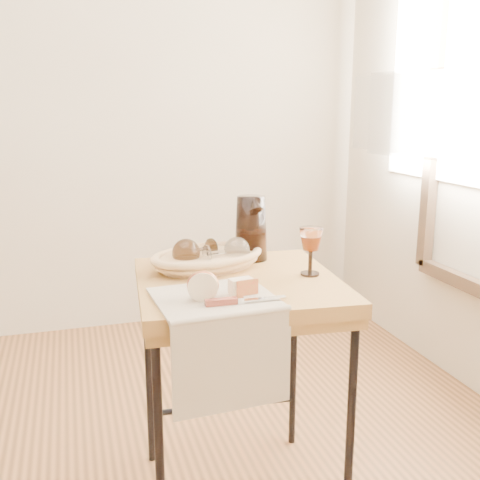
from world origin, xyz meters
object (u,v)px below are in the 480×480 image
object	(u,v)px
tea_towel	(215,298)
goblet_lying_a	(197,250)
pitcher	(251,228)
goblet_lying_b	(224,252)
apple_half	(203,285)
side_table	(238,393)
table_knife	(243,300)
wine_goblet	(311,251)
bread_basket	(208,260)

from	to	relation	value
tea_towel	goblet_lying_a	size ratio (longest dim) A/B	2.17
goblet_lying_a	pitcher	distance (m)	0.20
goblet_lying_b	apple_half	world-z (taller)	goblet_lying_b
side_table	tea_towel	size ratio (longest dim) A/B	2.41
tea_towel	goblet_lying_b	size ratio (longest dim) A/B	2.29
table_knife	goblet_lying_a	bearing A→B (deg)	96.41
side_table	table_knife	distance (m)	0.45
goblet_lying_b	apple_half	bearing A→B (deg)	-127.73
wine_goblet	apple_half	size ratio (longest dim) A/B	1.76
tea_towel	apple_half	world-z (taller)	apple_half
goblet_lying_a	goblet_lying_b	bearing A→B (deg)	128.31
goblet_lying_a	table_knife	distance (m)	0.38
wine_goblet	apple_half	world-z (taller)	wine_goblet
pitcher	apple_half	distance (m)	0.44
side_table	goblet_lying_b	distance (m)	0.44
side_table	goblet_lying_a	size ratio (longest dim) A/B	5.24
wine_goblet	apple_half	xyz separation A→B (m)	(-0.36, -0.14, -0.03)
side_table	bread_basket	xyz separation A→B (m)	(-0.06, 0.13, 0.39)
goblet_lying_a	table_knife	size ratio (longest dim) A/B	0.68
bread_basket	pitcher	size ratio (longest dim) A/B	1.32
wine_goblet	apple_half	distance (m)	0.39
goblet_lying_b	table_knife	world-z (taller)	goblet_lying_b
goblet_lying_b	bread_basket	bearing A→B (deg)	145.86
side_table	goblet_lying_a	distance (m)	0.46
tea_towel	goblet_lying_b	bearing A→B (deg)	66.08
goblet_lying_a	bread_basket	bearing A→B (deg)	125.37
apple_half	table_knife	distance (m)	0.11
bread_basket	apple_half	size ratio (longest dim) A/B	3.98
pitcher	apple_half	world-z (taller)	pitcher
tea_towel	pitcher	xyz separation A→B (m)	(0.21, 0.35, 0.10)
goblet_lying_b	wine_goblet	xyz separation A→B (m)	(0.23, -0.15, 0.02)
side_table	tea_towel	distance (m)	0.42
bread_basket	wine_goblet	world-z (taller)	wine_goblet
goblet_lying_a	table_knife	bearing A→B (deg)	67.00
bread_basket	table_knife	world-z (taller)	bread_basket
bread_basket	table_knife	size ratio (longest dim) A/B	1.59
goblet_lying_a	wine_goblet	bearing A→B (deg)	121.32
side_table	wine_goblet	distance (m)	0.49
bread_basket	goblet_lying_b	world-z (taller)	goblet_lying_b
table_knife	bread_basket	bearing A→B (deg)	91.96
bread_basket	table_knife	distance (m)	0.36
bread_basket	goblet_lying_a	size ratio (longest dim) A/B	2.35
pitcher	apple_half	xyz separation A→B (m)	(-0.25, -0.36, -0.06)
side_table	pitcher	world-z (taller)	pitcher
side_table	bread_basket	distance (m)	0.42
bread_basket	table_knife	xyz separation A→B (m)	(0.00, -0.36, -0.01)
bread_basket	side_table	bearing A→B (deg)	-83.86
pitcher	apple_half	bearing A→B (deg)	-129.14
goblet_lying_a	apple_half	size ratio (longest dim) A/B	1.69
goblet_lying_a	tea_towel	bearing A→B (deg)	57.46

